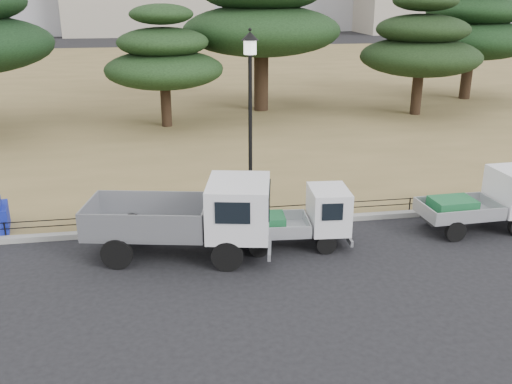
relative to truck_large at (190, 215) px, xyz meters
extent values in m
plane|color=black|center=(1.90, -0.98, -1.15)|extent=(220.00, 220.00, 0.00)
cube|color=olive|center=(1.90, 29.62, -1.07)|extent=(120.00, 56.00, 0.15)
cube|color=gray|center=(1.90, 1.62, -1.07)|extent=(120.00, 0.25, 0.16)
cylinder|color=black|center=(0.83, -1.07, -0.74)|extent=(0.82, 0.32, 0.81)
cylinder|color=black|center=(1.19, 0.65, -0.74)|extent=(0.82, 0.32, 0.81)
cylinder|color=black|center=(-1.89, -0.50, -0.74)|extent=(0.82, 0.32, 0.81)
cylinder|color=black|center=(-1.53, 1.22, -0.74)|extent=(0.82, 0.32, 0.81)
cube|color=#2D2D30|center=(-0.31, 0.07, -0.53)|extent=(4.60, 1.86, 0.14)
cube|color=gray|center=(-1.10, 0.23, -0.07)|extent=(3.41, 2.36, 0.79)
cube|color=silver|center=(1.24, -0.26, 0.23)|extent=(1.92, 2.19, 1.38)
cylinder|color=black|center=(3.55, -0.53, -0.88)|extent=(0.55, 0.18, 0.54)
cylinder|color=black|center=(3.63, 0.64, -0.88)|extent=(0.55, 0.18, 0.54)
cylinder|color=black|center=(1.74, -0.40, -0.88)|extent=(0.55, 0.18, 0.54)
cylinder|color=black|center=(1.83, 0.77, -0.88)|extent=(0.55, 0.18, 0.54)
cube|color=#2D2D30|center=(2.71, 0.12, -0.75)|extent=(2.95, 0.87, 0.13)
cube|color=#B1B4B9|center=(2.18, 0.16, -0.51)|extent=(2.09, 1.37, 0.36)
cube|color=silver|center=(3.74, 0.05, -0.11)|extent=(1.10, 1.40, 1.16)
cube|color=#1D6738|center=(1.98, 0.17, -0.42)|extent=(1.16, 0.88, 0.40)
cylinder|color=black|center=(9.24, 1.03, -0.85)|extent=(0.60, 0.18, 0.59)
cylinder|color=black|center=(7.32, -0.35, -0.85)|extent=(0.60, 0.18, 0.59)
cylinder|color=black|center=(7.27, 0.95, -0.85)|extent=(0.60, 0.18, 0.59)
cube|color=#2D2D30|center=(8.31, 0.34, -0.71)|extent=(3.21, 0.87, 0.14)
cube|color=#9FA1A6|center=(7.73, 0.32, -0.45)|extent=(2.25, 1.44, 0.39)
cube|color=#1C6335|center=(7.51, 0.31, -0.35)|extent=(1.24, 0.93, 0.43)
cylinder|color=black|center=(1.89, 1.92, -0.92)|extent=(0.41, 0.41, 0.15)
cylinder|color=black|center=(1.89, 1.92, 1.50)|extent=(0.11, 0.11, 4.69)
cylinder|color=white|center=(1.89, 1.92, 4.03)|extent=(0.38, 0.38, 0.38)
cone|color=black|center=(1.89, 1.92, 4.33)|extent=(0.49, 0.49, 0.23)
cylinder|color=black|center=(1.90, 1.77, -0.80)|extent=(38.00, 0.03, 0.03)
cylinder|color=black|center=(1.90, 1.77, -0.62)|extent=(38.00, 0.03, 0.03)
cylinder|color=black|center=(1.90, 1.77, -0.80)|extent=(0.04, 0.04, 0.40)
cylinder|color=black|center=(-0.35, 14.79, 0.15)|extent=(0.52, 0.52, 2.30)
ellipsoid|color=#1A3216|center=(-0.35, 14.79, 1.82)|extent=(5.80, 5.80, 1.86)
ellipsoid|color=#1A3216|center=(-0.35, 14.79, 3.12)|extent=(4.43, 4.43, 1.42)
ellipsoid|color=#1A3216|center=(-0.35, 14.79, 4.41)|extent=(3.06, 3.06, 0.98)
cylinder|color=black|center=(5.04, 18.01, 0.80)|extent=(0.81, 0.81, 3.59)
ellipsoid|color=black|center=(5.04, 18.01, 3.40)|extent=(8.63, 8.63, 2.76)
cylinder|color=black|center=(13.26, 15.50, 0.27)|extent=(0.57, 0.57, 2.54)
ellipsoid|color=black|center=(13.26, 15.50, 2.11)|extent=(6.44, 6.44, 2.06)
ellipsoid|color=black|center=(13.26, 15.50, 3.54)|extent=(4.92, 4.92, 1.57)
ellipsoid|color=black|center=(13.26, 15.50, 4.97)|extent=(3.40, 3.40, 1.09)
cylinder|color=black|center=(18.36, 19.49, 0.48)|extent=(0.67, 0.67, 2.96)
ellipsoid|color=black|center=(18.36, 19.49, 2.63)|extent=(7.55, 7.55, 2.42)
ellipsoid|color=black|center=(18.36, 19.49, 4.29)|extent=(5.77, 5.77, 1.85)
camera|label=1|loc=(-0.58, -13.83, 5.52)|focal=40.00mm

